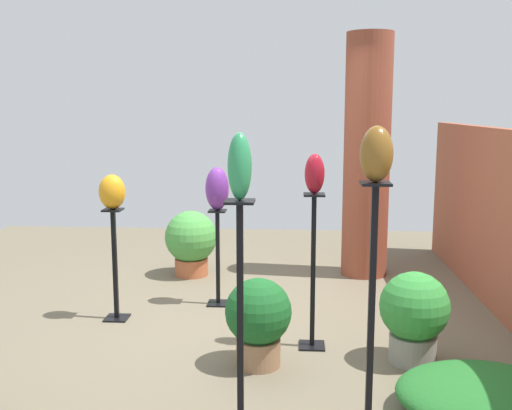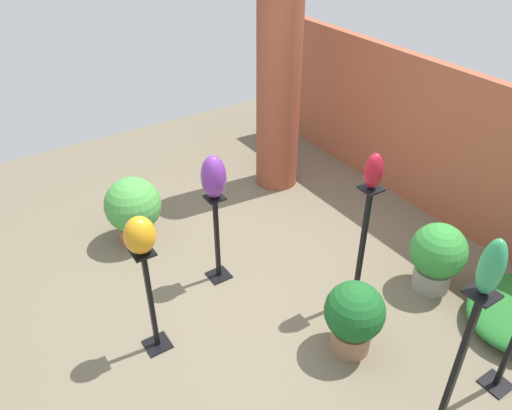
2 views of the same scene
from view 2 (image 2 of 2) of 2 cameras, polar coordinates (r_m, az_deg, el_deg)
The scene contains 14 objects.
ground_plane at distance 4.69m, azimuth 0.73°, elevation -10.10°, with size 8.00×8.00×0.00m, color #6B604C.
brick_wall_back at distance 5.65m, azimuth 21.25°, elevation 6.04°, with size 5.60×0.12×1.66m, color #9E5138.
brick_pillar at distance 5.75m, azimuth 2.62°, elevation 14.14°, with size 0.50×0.50×2.64m, color brown.
pedestal_violet at distance 4.62m, azimuth -4.47°, elevation -4.27°, with size 0.20×0.20×0.91m.
pedestal_amber at distance 4.03m, azimuth -11.87°, elevation -11.23°, with size 0.20×0.20×0.99m.
pedestal_ruby at distance 4.35m, azimuth 11.93°, elevation -5.42°, with size 0.20×0.20×1.21m.
pedestal_jade at distance 3.51m, azimuth 21.59°, elevation -17.95°, with size 0.20×0.20×1.35m.
art_vase_violet at distance 4.22m, azimuth -4.88°, elevation 3.21°, with size 0.22×0.22×0.40m, color #6B2D8C.
art_vase_amber at distance 3.58m, azimuth -13.13°, elevation -3.39°, with size 0.21×0.23×0.30m, color orange.
art_vase_ruby at distance 3.90m, azimuth 13.29°, elevation 3.81°, with size 0.14×0.15×0.30m, color maroon.
art_vase_jade at distance 2.89m, azimuth 25.32°, elevation -6.44°, with size 0.13×0.13×0.37m, color #2D9356.
potted_plant_front_left at distance 4.07m, azimuth 11.13°, elevation -12.31°, with size 0.48×0.48×0.65m.
potted_plant_mid_left at distance 5.23m, azimuth -13.84°, elevation -0.37°, with size 0.58×0.58×0.72m.
potted_plant_mid_right at distance 4.80m, azimuth 20.02°, elevation -5.39°, with size 0.50×0.50×0.68m.
Camera 2 is at (2.79, -1.91, 3.25)m, focal length 35.00 mm.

